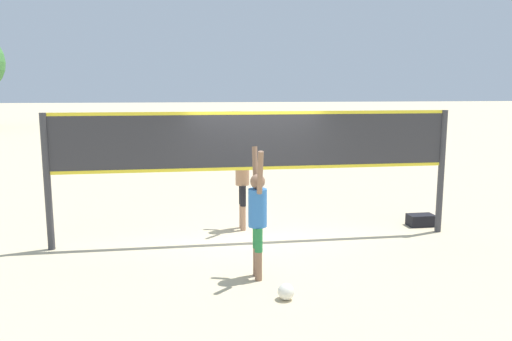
{
  "coord_description": "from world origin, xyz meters",
  "views": [
    {
      "loc": [
        -1.39,
        -9.07,
        2.85
      ],
      "look_at": [
        0.0,
        0.0,
        1.34
      ],
      "focal_mm": 35.0,
      "sensor_mm": 36.0,
      "label": 1
    }
  ],
  "objects_px": {
    "volleyball_net": "(256,151)",
    "gear_bag": "(421,220)",
    "player_blocker": "(242,171)",
    "volleyball": "(286,292)",
    "parked_car_near": "(232,122)",
    "player_spiker": "(258,212)"
  },
  "relations": [
    {
      "from": "volleyball_net",
      "to": "player_spiker",
      "type": "relative_size",
      "value": 3.8
    },
    {
      "from": "volleyball",
      "to": "parked_car_near",
      "type": "bearing_deg",
      "value": 85.44
    },
    {
      "from": "player_spiker",
      "to": "player_blocker",
      "type": "relative_size",
      "value": 0.87
    },
    {
      "from": "player_blocker",
      "to": "parked_car_near",
      "type": "height_order",
      "value": "player_blocker"
    },
    {
      "from": "volleyball_net",
      "to": "gear_bag",
      "type": "bearing_deg",
      "value": 7.44
    },
    {
      "from": "player_blocker",
      "to": "gear_bag",
      "type": "relative_size",
      "value": 4.21
    },
    {
      "from": "player_blocker",
      "to": "parked_car_near",
      "type": "distance_m",
      "value": 24.52
    },
    {
      "from": "volleyball_net",
      "to": "parked_car_near",
      "type": "xyz_separation_m",
      "value": [
        2.22,
        25.19,
        -1.11
      ]
    },
    {
      "from": "volleyball_net",
      "to": "volleyball",
      "type": "xyz_separation_m",
      "value": [
        -0.01,
        -2.76,
        -1.59
      ]
    },
    {
      "from": "volleyball",
      "to": "parked_car_near",
      "type": "height_order",
      "value": "parked_car_near"
    },
    {
      "from": "volleyball_net",
      "to": "gear_bag",
      "type": "distance_m",
      "value": 3.95
    },
    {
      "from": "gear_bag",
      "to": "volleyball_net",
      "type": "bearing_deg",
      "value": -172.56
    },
    {
      "from": "volleyball_net",
      "to": "gear_bag",
      "type": "height_order",
      "value": "volleyball_net"
    },
    {
      "from": "player_blocker",
      "to": "gear_bag",
      "type": "distance_m",
      "value": 3.91
    },
    {
      "from": "player_spiker",
      "to": "parked_car_near",
      "type": "relative_size",
      "value": 0.4
    },
    {
      "from": "volleyball_net",
      "to": "gear_bag",
      "type": "xyz_separation_m",
      "value": [
        3.59,
        0.47,
        -1.59
      ]
    },
    {
      "from": "volleyball_net",
      "to": "volleyball",
      "type": "relative_size",
      "value": 32.99
    },
    {
      "from": "volleyball",
      "to": "player_blocker",
      "type": "bearing_deg",
      "value": 92.39
    },
    {
      "from": "player_spiker",
      "to": "gear_bag",
      "type": "bearing_deg",
      "value": -58.31
    },
    {
      "from": "volleyball",
      "to": "parked_car_near",
      "type": "distance_m",
      "value": 28.04
    },
    {
      "from": "volleyball_net",
      "to": "parked_car_near",
      "type": "bearing_deg",
      "value": 84.96
    },
    {
      "from": "player_blocker",
      "to": "volleyball",
      "type": "distance_m",
      "value": 3.72
    }
  ]
}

